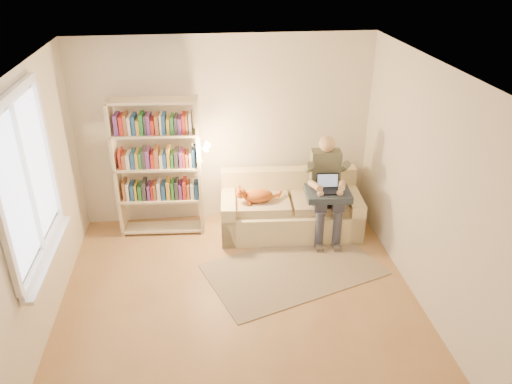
{
  "coord_description": "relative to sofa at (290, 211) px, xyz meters",
  "views": [
    {
      "loc": [
        -0.34,
        -4.2,
        3.65
      ],
      "look_at": [
        0.27,
        1.0,
        0.99
      ],
      "focal_mm": 35.0,
      "sensor_mm": 36.0,
      "label": 1
    }
  ],
  "objects": [
    {
      "name": "sofa",
      "position": [
        0.0,
        0.0,
        0.0
      ],
      "size": [
        1.94,
        0.97,
        0.8
      ],
      "rotation": [
        0.0,
        0.0,
        -0.07
      ],
      "color": "beige",
      "rests_on": "floor"
    },
    {
      "name": "blanket",
      "position": [
        0.42,
        -0.31,
        0.4
      ],
      "size": [
        0.6,
        0.51,
        0.09
      ],
      "primitive_type": "cube",
      "rotation": [
        0.0,
        0.0,
        -0.07
      ],
      "color": "#253242",
      "rests_on": "person"
    },
    {
      "name": "window",
      "position": [
        -2.78,
        -1.54,
        1.08
      ],
      "size": [
        0.12,
        1.52,
        1.69
      ],
      "color": "white",
      "rests_on": "wall_left"
    },
    {
      "name": "floor",
      "position": [
        -0.84,
        -1.74,
        -0.29
      ],
      "size": [
        4.5,
        4.5,
        0.0
      ],
      "primitive_type": "plane",
      "color": "#9B7246",
      "rests_on": "ground"
    },
    {
      "name": "person",
      "position": [
        0.44,
        -0.18,
        0.49
      ],
      "size": [
        0.42,
        0.65,
        1.39
      ],
      "rotation": [
        0.0,
        0.0,
        -0.07
      ],
      "color": "#656955",
      "rests_on": "sofa"
    },
    {
      "name": "cat",
      "position": [
        -0.46,
        -0.09,
        0.31
      ],
      "size": [
        0.61,
        0.24,
        0.22
      ],
      "rotation": [
        0.0,
        0.0,
        -0.07
      ],
      "color": "orange",
      "rests_on": "sofa"
    },
    {
      "name": "rug",
      "position": [
        -0.12,
        -0.97,
        -0.29
      ],
      "size": [
        2.35,
        1.83,
        0.01
      ],
      "primitive_type": "cube",
      "rotation": [
        0.0,
        0.0,
        0.34
      ],
      "color": "gray",
      "rests_on": "floor"
    },
    {
      "name": "ceiling",
      "position": [
        -0.84,
        -1.74,
        2.31
      ],
      "size": [
        4.0,
        4.5,
        0.02
      ],
      "primitive_type": "cube",
      "color": "white",
      "rests_on": "wall_back"
    },
    {
      "name": "laptop",
      "position": [
        0.42,
        -0.3,
        0.5
      ],
      "size": [
        0.3,
        0.26,
        0.26
      ],
      "rotation": [
        0.0,
        0.0,
        -0.07
      ],
      "color": "black",
      "rests_on": "blanket"
    },
    {
      "name": "wall_right",
      "position": [
        1.16,
        -1.74,
        1.01
      ],
      "size": [
        0.02,
        4.5,
        2.6
      ],
      "primitive_type": "cube",
      "color": "silver",
      "rests_on": "floor"
    },
    {
      "name": "wall_left",
      "position": [
        -2.84,
        -1.74,
        1.01
      ],
      "size": [
        0.02,
        4.5,
        2.6
      ],
      "primitive_type": "cube",
      "color": "silver",
      "rests_on": "floor"
    },
    {
      "name": "wall_back",
      "position": [
        -0.84,
        0.51,
        1.01
      ],
      "size": [
        4.0,
        0.02,
        2.6
      ],
      "primitive_type": "cube",
      "color": "silver",
      "rests_on": "floor"
    },
    {
      "name": "bookshelf",
      "position": [
        -1.75,
        0.16,
        0.76
      ],
      "size": [
        1.26,
        0.42,
        1.9
      ],
      "rotation": [
        0.0,
        0.0,
        -0.06
      ],
      "color": "beige",
      "rests_on": "floor"
    }
  ]
}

